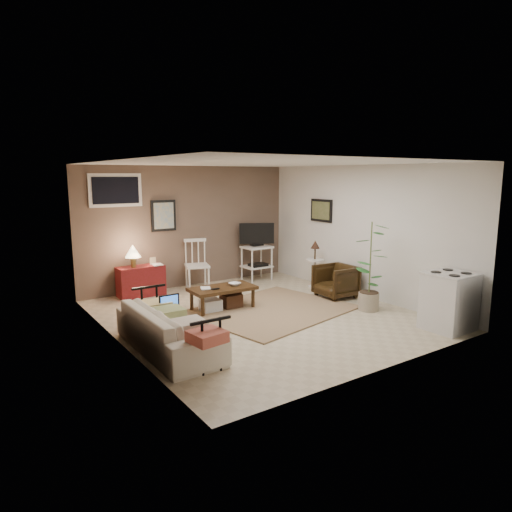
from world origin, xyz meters
TOP-DOWN VIEW (x-y plane):
  - floor at (0.00, 0.00)m, footprint 5.00×5.00m
  - art_back at (-0.55, 2.48)m, footprint 0.50×0.03m
  - art_right at (2.23, 1.05)m, footprint 0.03×0.60m
  - window at (-1.45, 2.48)m, footprint 0.96×0.03m
  - rug at (0.31, 0.11)m, footprint 2.81×2.43m
  - coffee_table at (-0.34, 0.61)m, footprint 1.10×0.59m
  - sofa at (-1.80, -0.54)m, footprint 0.56×1.90m
  - sofa_pillows at (-1.75, -0.76)m, footprint 0.37×1.81m
  - sofa_end_rails at (-1.69, -0.54)m, footprint 0.51×1.90m
  - laptop at (-1.62, -0.22)m, footprint 0.29×0.21m
  - red_console at (-1.15, 2.23)m, footprint 0.84×0.38m
  - spindle_chair at (-0.02, 2.15)m, footprint 0.55×0.55m
  - tv_stand at (1.38, 2.11)m, footprint 0.67×0.47m
  - side_table at (1.96, 0.91)m, footprint 0.36×0.36m
  - armchair at (1.78, 0.12)m, footprint 0.63×0.67m
  - potted_plant at (1.66, -0.78)m, footprint 0.38×0.38m
  - stove at (1.88, -2.08)m, footprint 0.65×0.61m
  - bowl at (-0.11, 0.59)m, footprint 0.20×0.08m
  - book_table at (-0.69, 0.70)m, footprint 0.15×0.08m
  - book_console at (-0.94, 2.15)m, footprint 0.18×0.05m

SIDE VIEW (x-z plane):
  - floor at x=0.00m, z-range 0.00..0.00m
  - rug at x=0.31m, z-range 0.00..0.02m
  - coffee_table at x=-0.34m, z-range 0.02..0.43m
  - sofa_end_rails at x=-1.69m, z-range 0.00..0.64m
  - armchair at x=1.78m, z-range 0.00..0.66m
  - red_console at x=-1.15m, z-range -0.15..0.83m
  - sofa at x=-1.80m, z-range 0.00..0.74m
  - stove at x=1.88m, z-range 0.00..0.85m
  - sofa_pillows at x=-1.75m, z-range 0.39..0.52m
  - spindle_chair at x=-0.02m, z-range -0.03..0.95m
  - laptop at x=-1.62m, z-range 0.38..0.58m
  - bowl at x=-0.11m, z-range 0.39..0.58m
  - book_table at x=-0.69m, z-range 0.39..0.60m
  - side_table at x=1.96m, z-range 0.11..1.06m
  - tv_stand at x=1.38m, z-range 0.04..1.26m
  - book_console at x=-0.94m, z-range 0.56..0.81m
  - potted_plant at x=1.66m, z-range 0.05..1.55m
  - art_back at x=-0.55m, z-range 1.15..1.75m
  - art_right at x=2.23m, z-range 1.29..1.75m
  - window at x=-1.45m, z-range 1.65..2.25m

